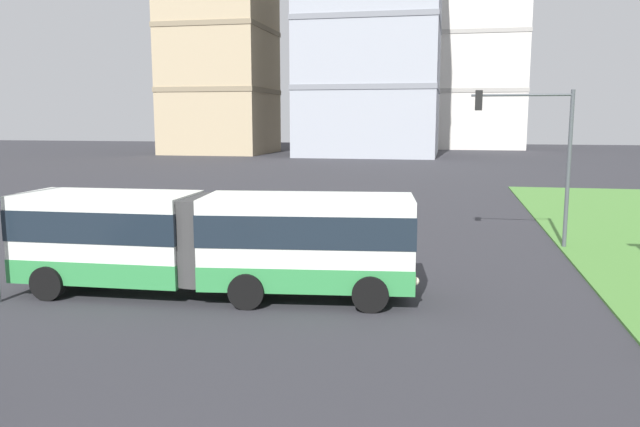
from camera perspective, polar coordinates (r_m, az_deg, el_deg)
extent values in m
cube|color=silver|center=(18.15, -1.06, -2.42)|extent=(6.26, 3.22, 2.55)
cube|color=#338C47|center=(18.35, -1.05, -5.26)|extent=(6.28, 3.24, 0.70)
cube|color=#19232D|center=(18.07, -1.06, -1.10)|extent=(6.31, 3.26, 0.90)
cube|color=silver|center=(19.94, -18.67, -1.87)|extent=(5.29, 2.68, 2.55)
cube|color=#338C47|center=(20.12, -18.54, -4.46)|extent=(5.31, 2.71, 0.70)
cube|color=#19232D|center=(19.87, -18.73, -0.67)|extent=(5.33, 2.73, 0.90)
cylinder|color=#383838|center=(18.68, -10.26, -2.24)|extent=(2.40, 2.40, 2.45)
cylinder|color=black|center=(19.54, 4.60, -5.32)|extent=(1.03, 0.40, 1.00)
cylinder|color=black|center=(17.13, 4.59, -7.33)|extent=(1.03, 0.40, 1.00)
cylinder|color=black|center=(19.83, -5.31, -5.12)|extent=(1.03, 0.40, 1.00)
cylinder|color=black|center=(17.46, -6.73, -7.06)|extent=(1.03, 0.40, 1.00)
cylinder|color=black|center=(21.87, -19.98, -4.31)|extent=(1.01, 0.32, 1.00)
cylinder|color=black|center=(19.81, -23.55, -5.84)|extent=(1.01, 0.32, 1.00)
sphere|color=#F9EFC6|center=(19.17, 8.27, -4.73)|extent=(0.24, 0.24, 0.24)
sphere|color=#F9EFC6|center=(17.43, 8.64, -6.10)|extent=(0.24, 0.24, 0.24)
cylinder|color=#474C51|center=(26.81, 21.66, 3.66)|extent=(0.16, 0.16, 6.33)
cylinder|color=#474C51|center=(26.49, 17.84, 10.22)|extent=(3.86, 0.10, 0.10)
cube|color=black|center=(26.36, 14.24, 9.94)|extent=(0.28, 0.28, 0.80)
sphere|color=red|center=(26.37, 14.26, 10.49)|extent=(0.16, 0.16, 0.16)
sphere|color=yellow|center=(26.36, 14.24, 9.92)|extent=(0.16, 0.16, 0.16)
sphere|color=green|center=(26.36, 14.22, 9.36)|extent=(0.16, 0.16, 0.16)
cube|color=#85765B|center=(97.00, -9.03, 10.93)|extent=(14.76, 15.09, 0.70)
cube|color=#85765B|center=(97.78, -9.16, 16.15)|extent=(14.76, 15.09, 0.70)
cube|color=#9EA3AD|center=(92.31, 4.71, 16.47)|extent=(18.98, 19.45, 35.67)
cube|color=gray|center=(91.54, 4.64, 11.15)|extent=(19.18, 19.65, 0.70)
cube|color=gray|center=(92.36, 4.71, 16.69)|extent=(19.18, 19.65, 0.70)
cube|color=silver|center=(118.89, 14.12, 15.04)|extent=(16.17, 19.97, 37.98)
cube|color=#A4A099|center=(118.18, 13.96, 10.63)|extent=(16.37, 20.17, 0.70)
cube|color=#A4A099|center=(118.93, 14.13, 15.21)|extent=(16.37, 20.17, 0.70)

